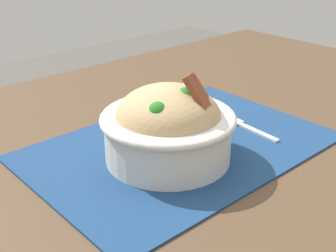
# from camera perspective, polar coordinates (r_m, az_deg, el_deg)

# --- Properties ---
(table) EXTENTS (1.38, 0.83, 0.75)m
(table) POSITION_cam_1_polar(r_m,az_deg,el_deg) (0.72, 0.58, -6.66)
(table) COLOR #4C3826
(table) RESTS_ON ground_plane
(placemat) EXTENTS (0.44, 0.30, 0.00)m
(placemat) POSITION_cam_1_polar(r_m,az_deg,el_deg) (0.68, 1.77, -2.49)
(placemat) COLOR navy
(placemat) RESTS_ON table
(bowl) EXTENTS (0.19, 0.19, 0.13)m
(bowl) POSITION_cam_1_polar(r_m,az_deg,el_deg) (0.62, 0.06, 0.01)
(bowl) COLOR silver
(bowl) RESTS_ON placemat
(fork) EXTENTS (0.02, 0.13, 0.00)m
(fork) POSITION_cam_1_polar(r_m,az_deg,el_deg) (0.74, 9.52, 0.06)
(fork) COLOR silver
(fork) RESTS_ON placemat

